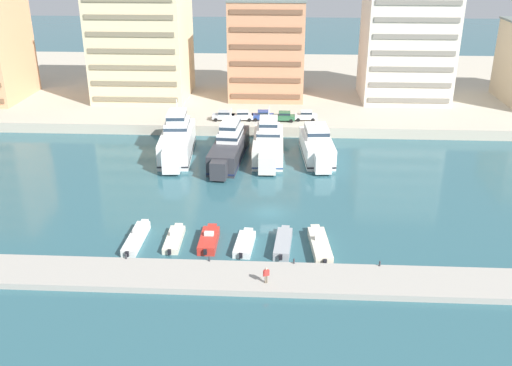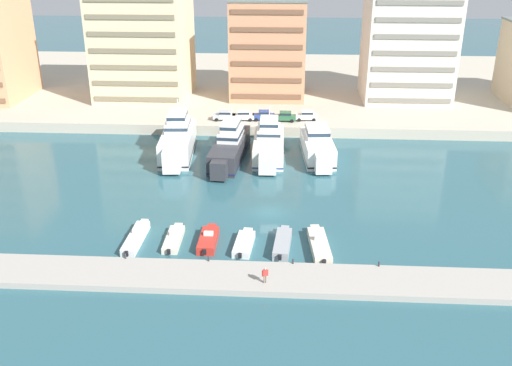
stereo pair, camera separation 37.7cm
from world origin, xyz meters
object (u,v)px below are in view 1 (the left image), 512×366
(car_blue_mid_left, at_px, (263,115))
(car_green_center_left, at_px, (284,116))
(yacht_charcoal_left, at_px, (229,146))
(pedestrian_near_edge, at_px, (266,274))
(car_silver_far_left, at_px, (224,115))
(motorboat_cream_left, at_px, (174,239))
(motorboat_grey_center, at_px, (283,243))
(yacht_ivory_mid_left, at_px, (268,144))
(motorboat_white_far_left, at_px, (137,238))
(motorboat_white_center_left, at_px, (245,243))
(motorboat_cream_center_right, at_px, (320,245))
(car_white_left, at_px, (242,115))
(motorboat_red_mid_left, at_px, (209,240))
(yacht_white_center_left, at_px, (317,146))
(car_white_center, at_px, (306,115))
(yacht_white_far_left, at_px, (177,140))

(car_blue_mid_left, height_order, car_green_center_left, same)
(yacht_charcoal_left, height_order, pedestrian_near_edge, yacht_charcoal_left)
(car_silver_far_left, distance_m, car_green_center_left, 11.06)
(motorboat_cream_left, bearing_deg, motorboat_grey_center, -2.86)
(yacht_ivory_mid_left, xyz_separation_m, pedestrian_near_edge, (1.10, -38.35, -0.42))
(pedestrian_near_edge, bearing_deg, motorboat_white_far_left, 150.01)
(motorboat_white_center_left, xyz_separation_m, motorboat_cream_center_right, (8.59, 0.02, 0.10))
(yacht_ivory_mid_left, height_order, motorboat_white_far_left, yacht_ivory_mid_left)
(car_white_left, bearing_deg, car_silver_far_left, -177.25)
(yacht_charcoal_left, height_order, motorboat_red_mid_left, yacht_charcoal_left)
(motorboat_red_mid_left, bearing_deg, car_blue_mid_left, 84.15)
(motorboat_cream_left, distance_m, motorboat_red_mid_left, 4.12)
(yacht_ivory_mid_left, bearing_deg, yacht_white_center_left, -0.70)
(yacht_charcoal_left, bearing_deg, car_blue_mid_left, 72.93)
(motorboat_cream_center_right, bearing_deg, yacht_charcoal_left, 114.89)
(motorboat_cream_left, height_order, car_white_center, car_white_center)
(motorboat_red_mid_left, distance_m, motorboat_grey_center, 8.63)
(car_white_center, bearing_deg, yacht_white_far_left, -145.69)
(motorboat_white_far_left, relative_size, motorboat_red_mid_left, 1.26)
(yacht_charcoal_left, relative_size, yacht_ivory_mid_left, 1.13)
(motorboat_cream_center_right, bearing_deg, yacht_white_center_left, 88.14)
(motorboat_cream_left, relative_size, car_white_center, 1.66)
(motorboat_red_mid_left, height_order, car_blue_mid_left, car_blue_mid_left)
(car_blue_mid_left, bearing_deg, motorboat_cream_left, -101.22)
(car_blue_mid_left, distance_m, car_white_center, 7.85)
(car_blue_mid_left, bearing_deg, yacht_ivory_mid_left, -84.08)
(car_white_left, relative_size, car_green_center_left, 1.02)
(yacht_ivory_mid_left, bearing_deg, yacht_charcoal_left, -165.33)
(car_white_left, distance_m, pedestrian_near_edge, 52.29)
(yacht_charcoal_left, height_order, yacht_white_center_left, yacht_charcoal_left)
(yacht_white_far_left, xyz_separation_m, car_blue_mid_left, (13.39, 14.15, 0.27))
(car_blue_mid_left, xyz_separation_m, car_green_center_left, (3.85, -0.48, 0.00))
(motorboat_cream_left, xyz_separation_m, motorboat_red_mid_left, (4.11, -0.26, 0.15))
(pedestrian_near_edge, bearing_deg, motorboat_red_mid_left, 128.10)
(motorboat_cream_center_right, distance_m, car_blue_mid_left, 44.64)
(motorboat_white_center_left, bearing_deg, motorboat_cream_center_right, 0.12)
(yacht_white_center_left, distance_m, car_white_left, 18.95)
(motorboat_red_mid_left, xyz_separation_m, car_blue_mid_left, (4.44, 43.34, 2.31))
(car_silver_far_left, xyz_separation_m, car_white_center, (15.05, 0.85, 0.00))
(yacht_white_far_left, xyz_separation_m, motorboat_white_center_left, (13.16, -29.66, -2.15))
(yacht_charcoal_left, distance_m, car_silver_far_left, 15.21)
(yacht_charcoal_left, relative_size, car_white_center, 4.66)
(car_green_center_left, bearing_deg, yacht_ivory_mid_left, -100.20)
(car_white_left, distance_m, car_white_center, 11.67)
(car_silver_far_left, bearing_deg, car_white_left, 2.75)
(car_green_center_left, bearing_deg, motorboat_white_far_left, -111.45)
(yacht_ivory_mid_left, xyz_separation_m, car_white_center, (6.40, 14.23, 0.69))
(motorboat_cream_center_right, distance_m, car_white_center, 44.19)
(yacht_white_far_left, bearing_deg, motorboat_white_far_left, -89.16)
(yacht_ivory_mid_left, bearing_deg, motorboat_cream_center_right, -76.98)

